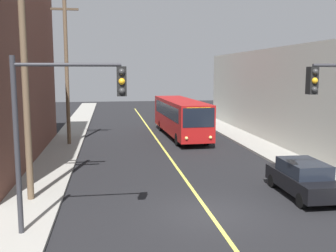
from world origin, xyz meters
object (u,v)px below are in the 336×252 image
(utility_pole_mid, at_px, (66,61))
(fire_hydrant, at_px, (312,166))
(utility_pole_near, at_px, (24,63))
(traffic_signal_left_corner, at_px, (63,111))
(city_bus, at_px, (180,116))
(parked_car_black, at_px, (303,178))

(utility_pole_mid, distance_m, fire_hydrant, 18.69)
(utility_pole_near, distance_m, fire_hydrant, 15.30)
(traffic_signal_left_corner, relative_size, fire_hydrant, 7.14)
(city_bus, bearing_deg, parked_car_black, -81.51)
(traffic_signal_left_corner, distance_m, fire_hydrant, 14.04)
(utility_pole_mid, relative_size, fire_hydrant, 13.68)
(parked_car_black, relative_size, utility_pole_near, 0.42)
(utility_pole_near, bearing_deg, utility_pole_mid, 88.41)
(utility_pole_near, height_order, utility_pole_mid, utility_pole_mid)
(parked_car_black, bearing_deg, city_bus, 98.49)
(utility_pole_near, bearing_deg, traffic_signal_left_corner, -62.80)
(parked_car_black, xyz_separation_m, fire_hydrant, (2.11, 3.02, -0.26))
(city_bus, distance_m, utility_pole_near, 19.10)
(city_bus, xyz_separation_m, parked_car_black, (2.54, -17.00, -0.98))
(traffic_signal_left_corner, bearing_deg, city_bus, 68.91)
(city_bus, distance_m, traffic_signal_left_corner, 21.30)
(city_bus, bearing_deg, fire_hydrant, -71.61)
(city_bus, xyz_separation_m, utility_pole_mid, (-9.15, -2.82, 4.60))
(parked_car_black, height_order, traffic_signal_left_corner, traffic_signal_left_corner)
(utility_pole_near, xyz_separation_m, traffic_signal_left_corner, (1.91, -3.71, -1.68))
(utility_pole_near, bearing_deg, parked_car_black, -4.64)
(city_bus, bearing_deg, utility_pole_near, -120.72)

